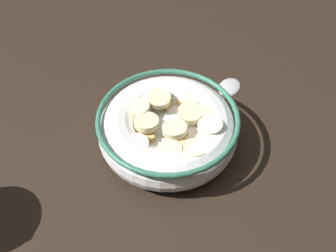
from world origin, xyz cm
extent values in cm
cube|color=black|center=(0.00, 0.00, -1.00)|extent=(115.20, 115.20, 2.00)
cylinder|color=white|center=(0.00, 0.00, 0.30)|extent=(8.71, 8.71, 0.60)
torus|color=white|center=(0.00, 0.00, 2.33)|extent=(15.83, 15.83, 4.65)
torus|color=#337259|center=(0.00, 0.00, 4.35)|extent=(15.96, 15.96, 0.60)
cylinder|color=white|center=(0.00, 0.00, 2.70)|extent=(13.04, 13.04, 0.40)
cube|color=tan|center=(4.55, -1.43, 3.36)|extent=(2.40, 2.36, 1.02)
cube|color=tan|center=(0.89, 4.18, 3.23)|extent=(1.91, 1.92, 0.79)
cube|color=#B78947|center=(-1.41, 3.20, 3.29)|extent=(2.15, 2.19, 0.91)
cube|color=#B78947|center=(-3.56, 0.31, 3.33)|extent=(2.49, 2.49, 0.96)
cube|color=#B78947|center=(3.77, 3.82, 3.29)|extent=(2.47, 2.47, 0.90)
cube|color=#B78947|center=(3.69, 1.67, 3.44)|extent=(2.46, 2.46, 0.86)
cube|color=tan|center=(-3.01, -4.67, 3.23)|extent=(2.48, 2.49, 0.95)
cube|color=tan|center=(1.65, -1.62, 3.41)|extent=(1.97, 1.94, 0.87)
cube|color=tan|center=(-1.81, -2.33, 3.26)|extent=(2.47, 2.44, 0.99)
cube|color=tan|center=(-2.68, -0.99, 3.34)|extent=(1.87, 1.82, 0.90)
cube|color=#B78947|center=(-2.75, 4.41, 3.35)|extent=(2.17, 2.14, 0.89)
cylinder|color=beige|center=(2.05, 1.64, 4.14)|extent=(3.23, 3.25, 1.18)
cylinder|color=beige|center=(1.10, -1.17, 4.13)|extent=(3.33, 3.35, 1.12)
cylinder|color=beige|center=(-1.88, 2.56, 4.37)|extent=(3.13, 3.14, 1.14)
cylinder|color=#F9EFC6|center=(-2.13, -4.40, 4.04)|extent=(3.86, 3.88, 0.89)
cylinder|color=beige|center=(1.49, -4.29, 4.15)|extent=(3.78, 3.76, 1.11)
cylinder|color=#F9EFC6|center=(1.99, 4.32, 4.07)|extent=(3.71, 3.67, 1.11)
cylinder|color=beige|center=(3.82, -3.25, 4.11)|extent=(3.70, 3.75, 1.23)
cylinder|color=beige|center=(-2.05, -1.28, 4.33)|extent=(3.20, 3.24, 1.01)
cylinder|color=beige|center=(4.29, 2.45, 4.15)|extent=(3.63, 3.67, 1.02)
cylinder|color=beige|center=(-3.68, 0.54, 4.20)|extent=(3.77, 3.72, 1.19)
cylinder|color=#F9EFC6|center=(4.74, -0.11, 4.51)|extent=(3.87, 3.82, 1.11)
ellipsoid|color=#B7B7BC|center=(4.96, 11.39, 0.40)|extent=(3.57, 4.23, 0.80)
cube|color=#B7B7BC|center=(3.06, 3.75, 0.18)|extent=(3.88, 11.97, 0.36)
camera|label=1|loc=(9.40, -30.38, 39.35)|focal=46.10mm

